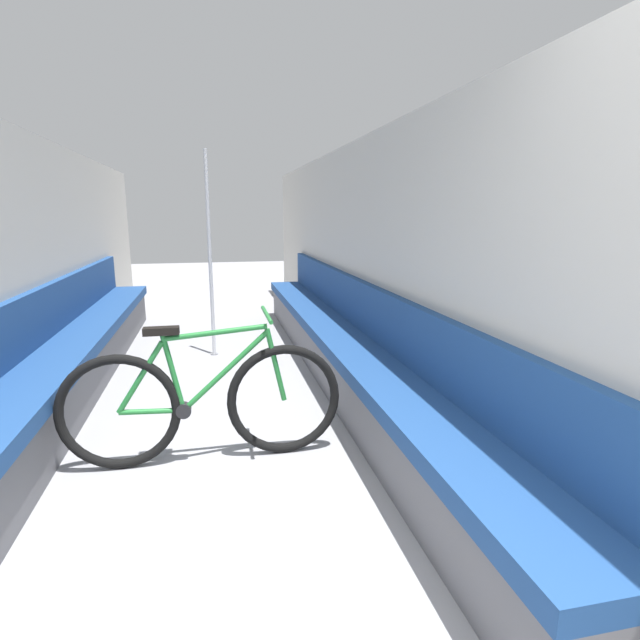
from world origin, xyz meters
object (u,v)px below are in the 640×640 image
(bench_seat_row_right, at_px, (343,349))
(bicycle, at_px, (204,403))
(grab_pole_near, at_px, (210,259))
(bench_seat_row_left, at_px, (64,366))

(bench_seat_row_right, relative_size, bicycle, 3.79)
(bicycle, height_order, grab_pole_near, grab_pole_near)
(bench_seat_row_left, height_order, bicycle, bicycle)
(bench_seat_row_left, relative_size, bicycle, 3.79)
(bench_seat_row_left, xyz_separation_m, bicycle, (1.09, -1.21, 0.07))
(bench_seat_row_left, bearing_deg, bench_seat_row_right, 0.00)
(bicycle, bearing_deg, bench_seat_row_right, 47.12)
(bench_seat_row_left, distance_m, grab_pole_near, 1.79)
(bench_seat_row_left, height_order, bench_seat_row_right, same)
(bench_seat_row_right, relative_size, grab_pole_near, 3.01)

